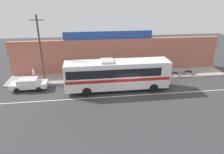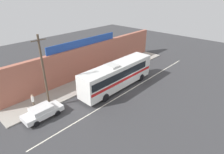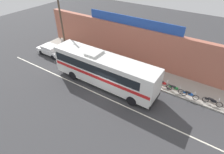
{
  "view_description": "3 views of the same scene",
  "coord_description": "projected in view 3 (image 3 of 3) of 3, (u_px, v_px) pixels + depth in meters",
  "views": [
    {
      "loc": [
        -4.61,
        -20.44,
        10.5
      ],
      "look_at": [
        -1.6,
        2.07,
        1.21
      ],
      "focal_mm": 32.08,
      "sensor_mm": 36.0,
      "label": 1
    },
    {
      "loc": [
        -18.59,
        -14.11,
        12.71
      ],
      "look_at": [
        -1.96,
        1.19,
        1.86
      ],
      "focal_mm": 30.02,
      "sensor_mm": 36.0,
      "label": 2
    },
    {
      "loc": [
        8.47,
        -11.99,
        12.64
      ],
      "look_at": [
        -0.21,
        1.13,
        1.26
      ],
      "focal_mm": 28.91,
      "sensor_mm": 36.0,
      "label": 3
    }
  ],
  "objects": [
    {
      "name": "ground_plane",
      "position": [
        108.0,
        92.0,
        19.29
      ],
      "size": [
        70.0,
        70.0,
        0.0
      ],
      "primitive_type": "plane",
      "color": "#3A3A3D"
    },
    {
      "name": "utility_pole",
      "position": [
        62.0,
        23.0,
        23.74
      ],
      "size": [
        1.6,
        0.22,
        8.38
      ],
      "color": "brown",
      "rests_on": "sidewalk_slab"
    },
    {
      "name": "motorcycle_red",
      "position": [
        175.0,
        88.0,
        18.94
      ],
      "size": [
        1.86,
        0.56,
        0.94
      ],
      "color": "black",
      "rests_on": "sidewalk_slab"
    },
    {
      "name": "intercity_bus",
      "position": [
        103.0,
        69.0,
        19.26
      ],
      "size": [
        12.08,
        2.65,
        3.78
      ],
      "color": "white",
      "rests_on": "ground_plane"
    },
    {
      "name": "motorcycle_black",
      "position": [
        190.0,
        94.0,
        18.17
      ],
      "size": [
        1.82,
        0.56,
        0.94
      ],
      "color": "black",
      "rests_on": "sidewalk_slab"
    },
    {
      "name": "motorcycle_purple",
      "position": [
        212.0,
        101.0,
        17.38
      ],
      "size": [
        1.88,
        0.56,
        0.94
      ],
      "color": "black",
      "rests_on": "sidewalk_slab"
    },
    {
      "name": "storefront_facade",
      "position": [
        140.0,
        46.0,
        22.85
      ],
      "size": [
        30.0,
        0.7,
        4.8
      ],
      "primitive_type": "cube",
      "color": "#B26651",
      "rests_on": "ground_plane"
    },
    {
      "name": "motorcycle_blue",
      "position": [
        163.0,
        83.0,
        19.64
      ],
      "size": [
        1.82,
        0.56,
        0.94
      ],
      "color": "black",
      "rests_on": "sidewalk_slab"
    },
    {
      "name": "parked_car",
      "position": [
        51.0,
        50.0,
        25.68
      ],
      "size": [
        4.21,
        1.86,
        1.37
      ],
      "color": "silver",
      "rests_on": "ground_plane"
    },
    {
      "name": "pedestrian_by_curb",
      "position": [
        63.0,
        42.0,
        26.9
      ],
      "size": [
        0.3,
        0.48,
        1.74
      ],
      "color": "brown",
      "rests_on": "sidewalk_slab"
    },
    {
      "name": "road_center_stripe",
      "position": [
        103.0,
        96.0,
        18.75
      ],
      "size": [
        30.0,
        0.14,
        0.01
      ],
      "primitive_type": "cube",
      "color": "silver",
      "rests_on": "ground_plane"
    },
    {
      "name": "sidewalk_slab",
      "position": [
        131.0,
        69.0,
        22.77
      ],
      "size": [
        30.0,
        3.6,
        0.14
      ],
      "primitive_type": "cube",
      "color": "#A8A399",
      "rests_on": "ground_plane"
    },
    {
      "name": "storefront_billboard",
      "position": [
        132.0,
        21.0,
        21.74
      ],
      "size": [
        12.51,
        0.12,
        1.1
      ],
      "primitive_type": "cube",
      "color": "#234CAD",
      "rests_on": "storefront_facade"
    }
  ]
}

